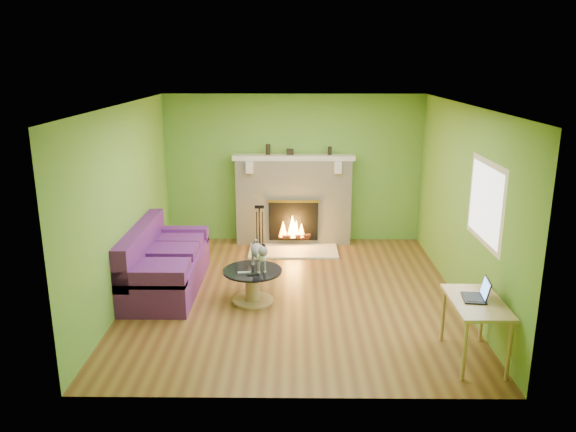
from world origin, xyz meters
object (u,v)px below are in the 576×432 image
coffee_table (253,283)px  desk (476,308)px  cat (258,255)px  sofa (162,265)px

coffee_table → desk: desk is taller
desk → cat: 2.88m
sofa → desk: bearing=-27.1°
sofa → cat: bearing=-15.5°
cat → desk: bearing=-50.4°
sofa → cat: sofa is taller
coffee_table → cat: 0.40m
coffee_table → desk: (2.50, -1.51, 0.35)m
sofa → desk: sofa is taller
sofa → coffee_table: 1.38m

